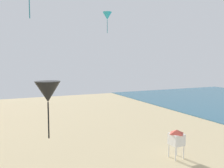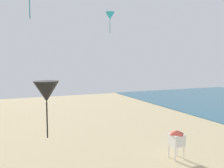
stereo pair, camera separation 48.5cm
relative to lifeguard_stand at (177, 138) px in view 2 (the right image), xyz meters
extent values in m
cylinder|color=white|center=(-0.45, -0.45, -1.24)|extent=(0.10, 0.10, 1.20)
cylinder|color=white|center=(0.45, -0.45, -1.24)|extent=(0.10, 0.10, 1.20)
cylinder|color=white|center=(-0.45, 0.45, -1.24)|extent=(0.10, 0.10, 1.20)
cylinder|color=white|center=(0.45, 0.45, -1.24)|extent=(0.10, 0.10, 1.20)
cube|color=white|center=(0.00, 0.00, -0.14)|extent=(1.10, 1.10, 1.00)
pyramid|color=#D14C3D|center=(0.00, 0.00, 0.54)|extent=(1.10, 1.10, 0.35)
cone|color=black|center=(-10.88, 0.39, 4.59)|extent=(1.75, 1.75, 1.43)
cylinder|color=black|center=(-10.88, 0.39, 2.61)|extent=(0.10, 0.10, 2.55)
cylinder|color=teal|center=(-11.49, 4.82, 11.21)|extent=(0.08, 0.08, 2.01)
cone|color=#2DB7CC|center=(3.31, 23.04, 14.94)|extent=(1.63, 1.63, 1.33)
cylinder|color=teal|center=(3.31, 23.04, 13.09)|extent=(0.09, 0.09, 2.36)
camera|label=1|loc=(-13.37, -15.65, 6.54)|focal=37.05mm
camera|label=2|loc=(-12.92, -15.85, 6.54)|focal=37.05mm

